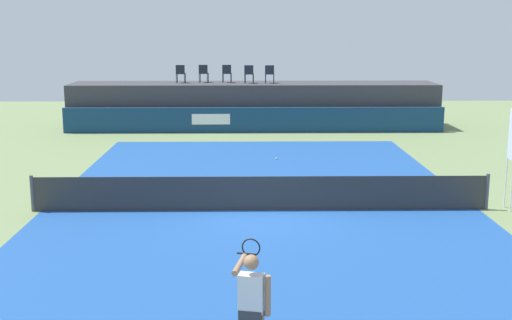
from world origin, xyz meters
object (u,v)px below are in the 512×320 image
at_px(spectator_chair_left, 204,73).
at_px(spectator_chair_right, 249,73).
at_px(spectator_chair_far_left, 181,73).
at_px(tennis_ball, 276,158).
at_px(net_post_near, 32,193).
at_px(spectator_chair_far_right, 270,73).
at_px(net_post_far, 487,192).
at_px(spectator_chair_center, 227,73).
at_px(tennis_player, 252,308).

relative_size(spectator_chair_left, spectator_chair_right, 1.00).
distance_m(spectator_chair_far_left, spectator_chair_left, 1.13).
xyz_separation_m(spectator_chair_right, tennis_ball, (0.99, -8.06, -2.66)).
bearing_deg(tennis_ball, net_post_near, -134.61).
bearing_deg(spectator_chair_far_right, net_post_far, -70.22).
xyz_separation_m(spectator_chair_far_left, net_post_far, (9.81, -15.40, -2.19)).
distance_m(spectator_chair_left, tennis_ball, 9.45).
height_order(spectator_chair_center, spectator_chair_far_right, same).
relative_size(spectator_chair_far_left, spectator_chair_center, 1.00).
distance_m(net_post_near, tennis_ball, 9.91).
xyz_separation_m(spectator_chair_far_left, tennis_player, (3.28, -23.91, -1.73)).
relative_size(net_post_near, net_post_far, 1.00).
bearing_deg(spectator_chair_left, spectator_chair_right, -10.39).
relative_size(spectator_chair_left, tennis_ball, 13.06).
bearing_deg(spectator_chair_right, tennis_player, -90.25).
bearing_deg(spectator_chair_center, tennis_ball, -76.15).
bearing_deg(tennis_ball, tennis_player, -94.01).
bearing_deg(spectator_chair_center, net_post_far, -64.09).
xyz_separation_m(spectator_chair_far_left, spectator_chair_right, (3.38, -0.29, 0.00)).
relative_size(net_post_far, tennis_ball, 14.71).
height_order(spectator_chair_far_left, spectator_chair_center, same).
distance_m(spectator_chair_far_left, net_post_near, 15.77).
xyz_separation_m(net_post_near, tennis_ball, (6.95, 7.05, -0.46)).
bearing_deg(tennis_ball, spectator_chair_right, 96.98).
distance_m(spectator_chair_left, tennis_player, 24.19).
height_order(spectator_chair_left, spectator_chair_far_right, same).
distance_m(spectator_chair_right, net_post_near, 16.39).
xyz_separation_m(spectator_chair_right, net_post_near, (-5.97, -15.11, -2.19)).
relative_size(spectator_chair_center, net_post_near, 0.89).
distance_m(spectator_chair_far_right, tennis_ball, 8.46).
bearing_deg(tennis_ball, spectator_chair_far_right, 89.83).
bearing_deg(net_post_far, tennis_player, -127.52).
xyz_separation_m(spectator_chair_far_right, net_post_near, (-6.98, -15.08, -2.19)).
bearing_deg(spectator_chair_far_left, tennis_ball, -62.37).
height_order(spectator_chair_far_left, spectator_chair_left, same).
bearing_deg(net_post_far, spectator_chair_far_right, 109.78).
bearing_deg(spectator_chair_right, spectator_chair_center, 160.26).
distance_m(spectator_chair_center, spectator_chair_far_right, 2.15).
relative_size(spectator_chair_far_right, net_post_near, 0.89).
height_order(spectator_chair_center, net_post_near, spectator_chair_center).
height_order(spectator_chair_center, tennis_ball, spectator_chair_center).
xyz_separation_m(spectator_chair_left, net_post_near, (-3.71, -15.52, -2.19)).
bearing_deg(tennis_ball, spectator_chair_left, 110.95).
xyz_separation_m(net_post_near, tennis_player, (5.86, -8.51, 0.46)).
bearing_deg(tennis_player, spectator_chair_right, 89.75).
relative_size(spectator_chair_right, net_post_near, 0.89).
distance_m(spectator_chair_far_right, net_post_near, 16.76).
relative_size(spectator_chair_left, spectator_chair_center, 1.00).
bearing_deg(net_post_near, tennis_player, -55.44).
xyz_separation_m(spectator_chair_far_left, spectator_chair_far_right, (4.39, -0.32, 0.00)).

